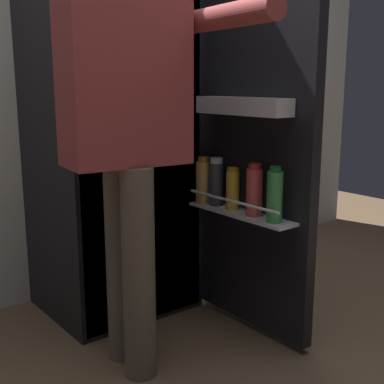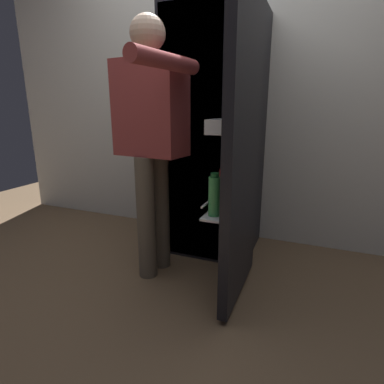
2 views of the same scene
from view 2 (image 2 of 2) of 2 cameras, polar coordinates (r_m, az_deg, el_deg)
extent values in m
plane|color=brown|center=(2.10, -0.85, -15.35)|extent=(6.31, 6.31, 0.00)
cube|color=silver|center=(2.65, 6.93, 20.62)|extent=(4.40, 0.10, 2.65)
cube|color=black|center=(2.32, 4.32, 10.16)|extent=(0.65, 0.57, 1.73)
cube|color=white|center=(2.06, 1.86, 9.56)|extent=(0.61, 0.01, 1.69)
cube|color=white|center=(2.11, 2.29, 8.51)|extent=(0.57, 0.09, 0.01)
cube|color=black|center=(1.65, 9.51, 8.40)|extent=(0.05, 0.63, 1.70)
cube|color=white|center=(1.74, 6.34, -2.55)|extent=(0.11, 0.54, 0.01)
cylinder|color=silver|center=(1.74, 4.77, -0.45)|extent=(0.01, 0.52, 0.01)
cube|color=white|center=(1.66, 6.79, 12.23)|extent=(0.10, 0.46, 0.07)
cylinder|color=#333842|center=(1.86, 7.98, 1.75)|extent=(0.06, 0.06, 0.19)
cylinder|color=silver|center=(1.84, 8.10, 4.95)|extent=(0.06, 0.06, 0.02)
cylinder|color=#DB4C47|center=(1.64, 5.93, 0.08)|extent=(0.07, 0.07, 0.19)
cylinder|color=#B22D28|center=(1.62, 6.03, 3.75)|extent=(0.05, 0.05, 0.02)
cylinder|color=green|center=(1.54, 4.21, -0.84)|extent=(0.06, 0.06, 0.20)
cylinder|color=#195B28|center=(1.51, 4.29, 3.17)|extent=(0.04, 0.04, 0.02)
cylinder|color=gold|center=(1.77, 7.25, 0.66)|extent=(0.06, 0.06, 0.16)
cylinder|color=#BC8419|center=(1.75, 7.34, 3.53)|extent=(0.05, 0.05, 0.02)
cylinder|color=tan|center=(1.94, 8.09, 2.20)|extent=(0.07, 0.07, 0.19)
cylinder|color=#996623|center=(1.91, 8.21, 5.24)|extent=(0.05, 0.05, 0.02)
cylinder|color=#4C7F3D|center=(2.10, 2.53, 10.03)|extent=(0.07, 0.07, 0.10)
cylinder|color=#665B4C|center=(2.09, -5.88, -3.69)|extent=(0.12, 0.12, 0.79)
cylinder|color=#665B4C|center=(1.97, -8.47, -4.93)|extent=(0.12, 0.12, 0.79)
cube|color=#9E3D3D|center=(1.92, -7.82, 15.12)|extent=(0.45, 0.27, 0.56)
sphere|color=beige|center=(1.96, -8.30, 27.24)|extent=(0.20, 0.20, 0.20)
cylinder|color=#9E3D3D|center=(2.09, -4.14, 14.56)|extent=(0.08, 0.08, 0.53)
cylinder|color=#9E3D3D|center=(1.60, -4.96, 23.10)|extent=(0.15, 0.53, 0.08)
camera|label=1|loc=(1.90, -65.64, 6.69)|focal=47.89mm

